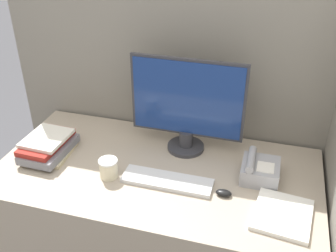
# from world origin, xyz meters

# --- Properties ---
(cubicle_panel_rear) EXTENTS (1.96, 0.04, 1.73)m
(cubicle_panel_rear) POSITION_xyz_m (0.00, 0.84, 0.87)
(cubicle_panel_rear) COLOR gray
(cubicle_panel_rear) RESTS_ON ground_plane
(desk) EXTENTS (1.56, 0.80, 0.77)m
(desk) POSITION_xyz_m (0.00, 0.40, 0.38)
(desk) COLOR tan
(desk) RESTS_ON ground_plane
(monitor) EXTENTS (0.57, 0.19, 0.50)m
(monitor) POSITION_xyz_m (0.09, 0.62, 1.01)
(monitor) COLOR #333338
(monitor) RESTS_ON desk
(keyboard) EXTENTS (0.42, 0.12, 0.02)m
(keyboard) POSITION_xyz_m (0.08, 0.32, 0.78)
(keyboard) COLOR silver
(keyboard) RESTS_ON desk
(mouse) EXTENTS (0.07, 0.04, 0.03)m
(mouse) POSITION_xyz_m (0.34, 0.30, 0.78)
(mouse) COLOR black
(mouse) RESTS_ON desk
(coffee_cup) EXTENTS (0.09, 0.09, 0.09)m
(coffee_cup) POSITION_xyz_m (-0.20, 0.29, 0.81)
(coffee_cup) COLOR beige
(coffee_cup) RESTS_ON desk
(book_stack) EXTENTS (0.25, 0.31, 0.10)m
(book_stack) POSITION_xyz_m (-0.57, 0.37, 0.82)
(book_stack) COLOR #C6B78C
(book_stack) RESTS_ON desk
(desk_telephone) EXTENTS (0.17, 0.18, 0.12)m
(desk_telephone) POSITION_xyz_m (0.48, 0.47, 0.81)
(desk_telephone) COLOR #99999E
(desk_telephone) RESTS_ON desk
(paper_pile) EXTENTS (0.26, 0.28, 0.02)m
(paper_pile) POSITION_xyz_m (0.60, 0.24, 0.78)
(paper_pile) COLOR white
(paper_pile) RESTS_ON desk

